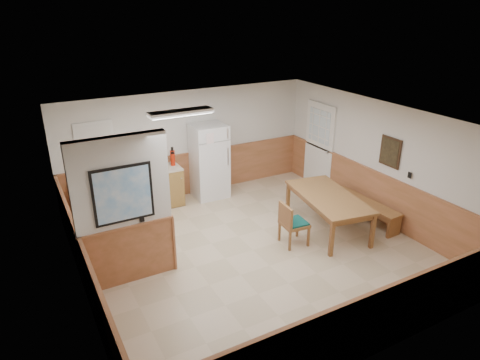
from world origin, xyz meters
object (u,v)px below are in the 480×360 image
refrigerator (209,161)px  fire_extinguisher (173,157)px  dining_bench (365,205)px  soap_bottle (99,175)px  dining_chair (290,221)px  dining_table (328,200)px

refrigerator → fire_extinguisher: size_ratio=4.11×
refrigerator → dining_bench: (2.34, -2.72, -0.53)m
fire_extinguisher → soap_bottle: bearing=164.5°
dining_chair → soap_bottle: size_ratio=3.75×
dining_bench → refrigerator: bearing=128.2°
dining_chair → fire_extinguisher: size_ratio=1.99×
dining_bench → soap_bottle: (-4.83, 2.73, 0.67)m
fire_extinguisher → soap_bottle: fire_extinguisher is taller
dining_bench → dining_chair: bearing=179.2°
dining_bench → fire_extinguisher: (-3.19, 2.81, 0.74)m
fire_extinguisher → refrigerator: bearing=-24.1°
dining_chair → soap_bottle: bearing=140.4°
refrigerator → soap_bottle: 2.49m
refrigerator → dining_table: 2.99m
refrigerator → soap_bottle: (-2.49, 0.01, 0.14)m
dining_table → fire_extinguisher: size_ratio=4.95×
dining_chair → fire_extinguisher: 3.18m
dining_table → dining_chair: size_ratio=2.48×
soap_bottle → dining_bench: bearing=-29.5°
dining_table → soap_bottle: soap_bottle is taller
refrigerator → soap_bottle: refrigerator is taller
refrigerator → dining_bench: bearing=-48.2°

